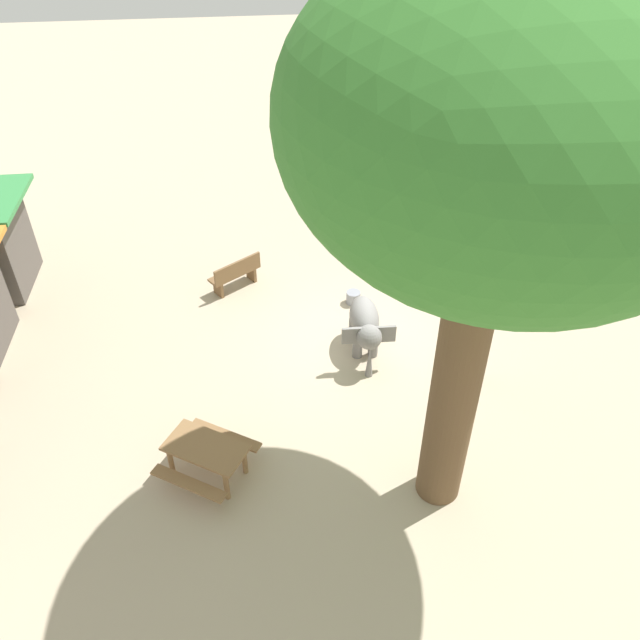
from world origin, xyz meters
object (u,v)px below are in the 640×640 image
at_px(elephant, 365,324).
at_px(picnic_table_near, 207,453).
at_px(shade_tree_main, 504,125).
at_px(feed_bucket, 353,297).
at_px(person_handler, 474,345).
at_px(wooden_bench, 236,273).

xyz_separation_m(elephant, picnic_table_near, (-3.15, 3.47, -0.19)).
bearing_deg(shade_tree_main, elephant, 10.43).
relative_size(elephant, picnic_table_near, 0.85).
distance_m(elephant, feed_bucket, 1.95).
bearing_deg(person_handler, wooden_bench, -6.08).
height_order(elephant, shade_tree_main, shade_tree_main).
bearing_deg(person_handler, shade_tree_main, 95.11).
relative_size(elephant, shade_tree_main, 0.19).
height_order(shade_tree_main, feed_bucket, shade_tree_main).
xyz_separation_m(shade_tree_main, wooden_bench, (6.74, 3.62, -6.50)).
height_order(wooden_bench, feed_bucket, wooden_bench).
distance_m(person_handler, shade_tree_main, 6.79).
bearing_deg(person_handler, feed_bucket, -22.88).
xyz_separation_m(person_handler, shade_tree_main, (-2.80, 1.42, 6.02)).
xyz_separation_m(shade_tree_main, picnic_table_near, (0.80, 4.20, -6.38)).
bearing_deg(wooden_bench, shade_tree_main, -97.05).
distance_m(shade_tree_main, wooden_bench, 10.04).
xyz_separation_m(wooden_bench, picnic_table_near, (-5.94, 0.58, 0.12)).
relative_size(wooden_bench, picnic_table_near, 0.67).
relative_size(wooden_bench, feed_bucket, 3.82).
bearing_deg(picnic_table_near, elephant, 73.85).
distance_m(person_handler, wooden_bench, 6.41).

